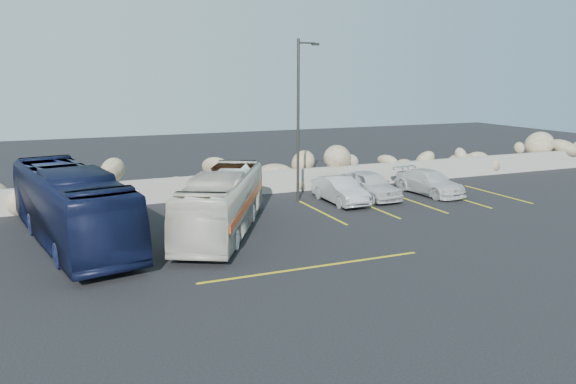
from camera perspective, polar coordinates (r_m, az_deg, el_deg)
name	(u,v)px	position (r m, az deg, el deg)	size (l,w,h in m)	color
ground	(344,265)	(19.15, 5.66, -7.39)	(90.00, 90.00, 0.00)	black
seawall	(236,185)	(29.74, -5.35, 0.73)	(60.00, 0.40, 1.20)	gray
riprap_pile	(229,168)	(30.74, -6.05, 2.40)	(54.00, 2.80, 2.60)	#8A785A
parking_lines	(375,215)	(26.01, 8.85, -2.30)	(18.16, 9.36, 0.01)	gold
lamppost	(299,116)	(27.82, 1.14, 7.70)	(1.14, 0.18, 8.00)	#2C2A27
vintage_bus	(222,202)	(22.78, -6.68, -1.05)	(2.09, 8.92, 2.49)	beige
tour_coach	(71,206)	(22.65, -21.19, -1.31)	(2.44, 10.44, 2.91)	black
car_a	(370,185)	(29.35, 8.29, 0.73)	(1.68, 4.18, 1.43)	silver
car_b	(340,190)	(28.09, 5.32, 0.18)	(1.37, 3.94, 1.30)	#ADADB2
car_c	(429,182)	(31.05, 14.17, 0.96)	(1.78, 4.39, 1.27)	silver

